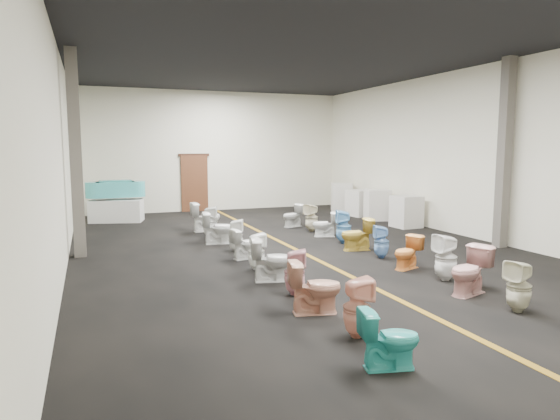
# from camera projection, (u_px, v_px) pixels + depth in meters

# --- Properties ---
(floor) EXTENTS (16.00, 16.00, 0.00)m
(floor) POSITION_uv_depth(u_px,v_px,m) (295.00, 249.00, 11.82)
(floor) COLOR black
(floor) RESTS_ON ground
(ceiling) EXTENTS (16.00, 16.00, 0.00)m
(ceiling) POSITION_uv_depth(u_px,v_px,m) (296.00, 54.00, 11.26)
(ceiling) COLOR black
(ceiling) RESTS_ON ground
(wall_back) EXTENTS (10.00, 0.00, 10.00)m
(wall_back) POSITION_uv_depth(u_px,v_px,m) (214.00, 151.00, 18.95)
(wall_back) COLOR silver
(wall_back) RESTS_ON ground
(wall_left) EXTENTS (0.00, 16.00, 16.00)m
(wall_left) POSITION_uv_depth(u_px,v_px,m) (61.00, 155.00, 9.76)
(wall_left) COLOR silver
(wall_left) RESTS_ON ground
(wall_right) EXTENTS (0.00, 16.00, 16.00)m
(wall_right) POSITION_uv_depth(u_px,v_px,m) (468.00, 153.00, 13.31)
(wall_right) COLOR silver
(wall_right) RESTS_ON ground
(aisle_stripe) EXTENTS (0.12, 15.60, 0.01)m
(aisle_stripe) POSITION_uv_depth(u_px,v_px,m) (295.00, 249.00, 11.82)
(aisle_stripe) COLOR brown
(aisle_stripe) RESTS_ON floor
(back_door) EXTENTS (1.00, 0.10, 2.10)m
(back_door) POSITION_uv_depth(u_px,v_px,m) (195.00, 183.00, 18.76)
(back_door) COLOR #562D19
(back_door) RESTS_ON floor
(door_frame) EXTENTS (1.15, 0.08, 0.10)m
(door_frame) POSITION_uv_depth(u_px,v_px,m) (194.00, 155.00, 18.64)
(door_frame) COLOR #331C11
(door_frame) RESTS_ON back_door
(column_left) EXTENTS (0.25, 0.25, 4.50)m
(column_left) POSITION_uv_depth(u_px,v_px,m) (76.00, 154.00, 10.78)
(column_left) COLOR #59544C
(column_left) RESTS_ON floor
(column_right) EXTENTS (0.25, 0.25, 4.50)m
(column_right) POSITION_uv_depth(u_px,v_px,m) (505.00, 154.00, 11.84)
(column_right) COLOR #59544C
(column_right) RESTS_ON floor
(display_table) EXTENTS (1.78, 1.21, 0.72)m
(display_table) POSITION_uv_depth(u_px,v_px,m) (117.00, 211.00, 16.18)
(display_table) COLOR white
(display_table) RESTS_ON floor
(bathtub) EXTENTS (1.86, 0.70, 0.55)m
(bathtub) POSITION_uv_depth(u_px,v_px,m) (116.00, 189.00, 16.09)
(bathtub) COLOR #3FB5B8
(bathtub) RESTS_ON display_table
(appliance_crate_a) EXTENTS (0.78, 0.78, 0.95)m
(appliance_crate_a) POSITION_uv_depth(u_px,v_px,m) (406.00, 212.00, 15.04)
(appliance_crate_a) COLOR silver
(appliance_crate_a) RESTS_ON floor
(appliance_crate_b) EXTENTS (0.91, 0.91, 1.01)m
(appliance_crate_b) POSITION_uv_depth(u_px,v_px,m) (377.00, 205.00, 16.55)
(appliance_crate_b) COLOR silver
(appliance_crate_b) RESTS_ON floor
(appliance_crate_c) EXTENTS (0.92, 0.92, 0.92)m
(appliance_crate_c) POSITION_uv_depth(u_px,v_px,m) (361.00, 203.00, 17.55)
(appliance_crate_c) COLOR silver
(appliance_crate_c) RESTS_ON floor
(appliance_crate_d) EXTENTS (0.96, 0.96, 1.06)m
(appliance_crate_d) POSITION_uv_depth(u_px,v_px,m) (342.00, 197.00, 18.86)
(appliance_crate_d) COLOR white
(appliance_crate_d) RESTS_ON floor
(toilet_left_0) EXTENTS (0.72, 0.51, 0.67)m
(toilet_left_0) POSITION_uv_depth(u_px,v_px,m) (390.00, 339.00, 5.43)
(toilet_left_0) COLOR teal
(toilet_left_0) RESTS_ON floor
(toilet_left_1) EXTENTS (0.40, 0.39, 0.78)m
(toilet_left_1) POSITION_uv_depth(u_px,v_px,m) (357.00, 308.00, 6.30)
(toilet_left_1) COLOR #E49D86
(toilet_left_1) RESTS_ON floor
(toilet_left_2) EXTENTS (0.84, 0.59, 0.78)m
(toilet_left_2) POSITION_uv_depth(u_px,v_px,m) (315.00, 287.00, 7.23)
(toilet_left_2) COLOR tan
(toilet_left_2) RESTS_ON floor
(toilet_left_3) EXTENTS (0.45, 0.44, 0.76)m
(toilet_left_3) POSITION_uv_depth(u_px,v_px,m) (295.00, 272.00, 8.13)
(toilet_left_3) COLOR #D3949B
(toilet_left_3) RESTS_ON floor
(toilet_left_4) EXTENTS (0.85, 0.61, 0.78)m
(toilet_left_4) POSITION_uv_depth(u_px,v_px,m) (272.00, 260.00, 8.99)
(toilet_left_4) COLOR silver
(toilet_left_4) RESTS_ON floor
(toilet_left_5) EXTENTS (0.34, 0.33, 0.73)m
(toilet_left_5) POSITION_uv_depth(u_px,v_px,m) (256.00, 251.00, 9.81)
(toilet_left_5) COLOR white
(toilet_left_5) RESTS_ON floor
(toilet_left_6) EXTENTS (0.70, 0.46, 0.66)m
(toilet_left_6) POSITION_uv_depth(u_px,v_px,m) (246.00, 244.00, 10.79)
(toilet_left_6) COLOR white
(toilet_left_6) RESTS_ON floor
(toilet_left_7) EXTENTS (0.44, 0.44, 0.75)m
(toilet_left_7) POSITION_uv_depth(u_px,v_px,m) (236.00, 235.00, 11.58)
(toilet_left_7) COLOR white
(toilet_left_7) RESTS_ON floor
(toilet_left_8) EXTENTS (0.84, 0.56, 0.80)m
(toilet_left_8) POSITION_uv_depth(u_px,v_px,m) (218.00, 228.00, 12.48)
(toilet_left_8) COLOR white
(toilet_left_8) RESTS_ON floor
(toilet_left_9) EXTENTS (0.48, 0.47, 0.83)m
(toilet_left_9) POSITION_uv_depth(u_px,v_px,m) (210.00, 222.00, 13.38)
(toilet_left_9) COLOR white
(toilet_left_9) RESTS_ON floor
(toilet_left_10) EXTENTS (0.83, 0.48, 0.84)m
(toilet_left_10) POSITION_uv_depth(u_px,v_px,m) (206.00, 217.00, 14.30)
(toilet_left_10) COLOR white
(toilet_left_10) RESTS_ON floor
(toilet_right_2) EXTENTS (0.41, 0.40, 0.78)m
(toilet_right_2) POSITION_uv_depth(u_px,v_px,m) (519.00, 286.00, 7.28)
(toilet_right_2) COLOR beige
(toilet_right_2) RESTS_ON floor
(toilet_right_3) EXTENTS (0.88, 0.66, 0.80)m
(toilet_right_3) POSITION_uv_depth(u_px,v_px,m) (470.00, 271.00, 8.14)
(toilet_right_3) COLOR #D59994
(toilet_right_3) RESTS_ON floor
(toilet_right_4) EXTENTS (0.40, 0.39, 0.86)m
(toilet_right_4) POSITION_uv_depth(u_px,v_px,m) (446.00, 258.00, 8.99)
(toilet_right_4) COLOR white
(toilet_right_4) RESTS_ON floor
(toilet_right_5) EXTENTS (0.74, 0.57, 0.66)m
(toilet_right_5) POSITION_uv_depth(u_px,v_px,m) (407.00, 253.00, 9.88)
(toilet_right_5) COLOR #F5923E
(toilet_right_5) RESTS_ON floor
(toilet_right_6) EXTENTS (0.43, 0.42, 0.72)m
(toilet_right_6) POSITION_uv_depth(u_px,v_px,m) (382.00, 242.00, 10.84)
(toilet_right_6) COLOR #75A6DD
(toilet_right_6) RESTS_ON floor
(toilet_right_7) EXTENTS (0.80, 0.54, 0.76)m
(toilet_right_7) POSITION_uv_depth(u_px,v_px,m) (357.00, 234.00, 11.67)
(toilet_right_7) COLOR gold
(toilet_right_7) RESTS_ON floor
(toilet_right_8) EXTENTS (0.50, 0.49, 0.84)m
(toilet_right_8) POSITION_uv_depth(u_px,v_px,m) (344.00, 227.00, 12.51)
(toilet_right_8) COLOR #72B4E7
(toilet_right_8) RESTS_ON floor
(toilet_right_9) EXTENTS (0.74, 0.57, 0.67)m
(toilet_right_9) POSITION_uv_depth(u_px,v_px,m) (325.00, 224.00, 13.47)
(toilet_right_9) COLOR white
(toilet_right_9) RESTS_ON floor
(toilet_right_10) EXTENTS (0.45, 0.44, 0.81)m
(toilet_right_10) POSITION_uv_depth(u_px,v_px,m) (312.00, 218.00, 14.25)
(toilet_right_10) COLOR beige
(toilet_right_10) RESTS_ON floor
(toilet_right_11) EXTENTS (0.75, 0.55, 0.68)m
(toilet_right_11) POSITION_uv_depth(u_px,v_px,m) (293.00, 216.00, 15.13)
(toilet_right_11) COLOR silver
(toilet_right_11) RESTS_ON floor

